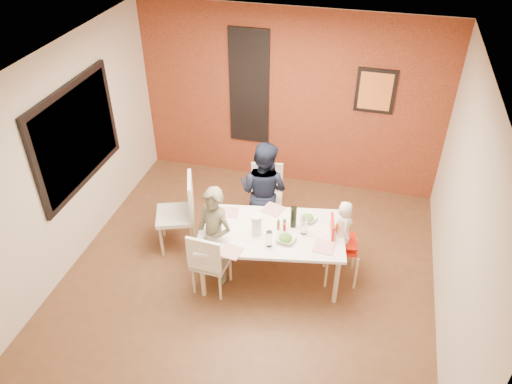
% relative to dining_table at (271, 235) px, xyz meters
% --- Properties ---
extents(ground, '(4.50, 4.50, 0.00)m').
position_rel_dining_table_xyz_m(ground, '(-0.25, -0.04, -0.65)').
color(ground, brown).
rests_on(ground, ground).
extents(ceiling, '(4.50, 4.50, 0.02)m').
position_rel_dining_table_xyz_m(ceiling, '(-0.25, -0.04, 2.05)').
color(ceiling, silver).
rests_on(ceiling, wall_back).
extents(wall_back, '(4.50, 0.02, 2.70)m').
position_rel_dining_table_xyz_m(wall_back, '(-0.25, 2.21, 0.70)').
color(wall_back, beige).
rests_on(wall_back, ground).
extents(wall_front, '(4.50, 0.02, 2.70)m').
position_rel_dining_table_xyz_m(wall_front, '(-0.25, -2.29, 0.70)').
color(wall_front, beige).
rests_on(wall_front, ground).
extents(wall_left, '(0.02, 4.50, 2.70)m').
position_rel_dining_table_xyz_m(wall_left, '(-2.50, -0.04, 0.70)').
color(wall_left, beige).
rests_on(wall_left, ground).
extents(wall_right, '(0.02, 4.50, 2.70)m').
position_rel_dining_table_xyz_m(wall_right, '(2.00, -0.04, 0.70)').
color(wall_right, beige).
rests_on(wall_right, ground).
extents(brick_accent_wall, '(4.50, 0.02, 2.70)m').
position_rel_dining_table_xyz_m(brick_accent_wall, '(-0.25, 2.19, 0.70)').
color(brick_accent_wall, maroon).
rests_on(brick_accent_wall, ground).
extents(picture_window_frame, '(0.05, 1.70, 1.30)m').
position_rel_dining_table_xyz_m(picture_window_frame, '(-2.47, 0.16, 0.90)').
color(picture_window_frame, black).
rests_on(picture_window_frame, wall_left).
extents(picture_window_pane, '(0.02, 1.55, 1.15)m').
position_rel_dining_table_xyz_m(picture_window_pane, '(-2.46, 0.16, 0.90)').
color(picture_window_pane, black).
rests_on(picture_window_pane, wall_left).
extents(glassblock_strip, '(0.55, 0.03, 1.70)m').
position_rel_dining_table_xyz_m(glassblock_strip, '(-0.85, 2.18, 0.85)').
color(glassblock_strip, silver).
rests_on(glassblock_strip, wall_back).
extents(glassblock_surround, '(0.60, 0.03, 1.76)m').
position_rel_dining_table_xyz_m(glassblock_surround, '(-0.85, 2.17, 0.85)').
color(glassblock_surround, black).
rests_on(glassblock_surround, wall_back).
extents(art_print_frame, '(0.54, 0.03, 0.64)m').
position_rel_dining_table_xyz_m(art_print_frame, '(0.95, 2.17, 1.00)').
color(art_print_frame, black).
rests_on(art_print_frame, wall_back).
extents(art_print_canvas, '(0.44, 0.01, 0.54)m').
position_rel_dining_table_xyz_m(art_print_canvas, '(0.95, 2.16, 1.00)').
color(art_print_canvas, orange).
rests_on(art_print_canvas, wall_back).
extents(dining_table, '(1.85, 1.24, 0.71)m').
position_rel_dining_table_xyz_m(dining_table, '(0.00, 0.00, 0.00)').
color(dining_table, white).
rests_on(dining_table, ground).
extents(chair_near, '(0.44, 0.44, 0.89)m').
position_rel_dining_table_xyz_m(chair_near, '(-0.64, -0.45, -0.15)').
color(chair_near, white).
rests_on(chair_near, ground).
extents(chair_far, '(0.50, 0.50, 0.93)m').
position_rel_dining_table_xyz_m(chair_far, '(-0.29, 1.00, -0.13)').
color(chair_far, white).
rests_on(chair_far, ground).
extents(chair_left, '(0.62, 0.62, 1.04)m').
position_rel_dining_table_xyz_m(chair_left, '(-1.24, 0.28, -0.06)').
color(chair_left, silver).
rests_on(chair_left, ground).
extents(high_chair, '(0.44, 0.44, 0.90)m').
position_rel_dining_table_xyz_m(high_chair, '(0.80, 0.16, -0.10)').
color(high_chair, red).
rests_on(high_chair, ground).
extents(child_near, '(0.56, 0.47, 1.33)m').
position_rel_dining_table_xyz_m(child_near, '(-0.63, -0.21, 0.02)').
color(child_near, brown).
rests_on(child_near, ground).
extents(child_far, '(0.81, 0.70, 1.44)m').
position_rel_dining_table_xyz_m(child_far, '(-0.28, 0.75, 0.07)').
color(child_far, black).
rests_on(child_far, ground).
extents(toddler, '(0.28, 0.35, 0.62)m').
position_rel_dining_table_xyz_m(toddler, '(0.82, 0.17, 0.19)').
color(toddler, silver).
rests_on(toddler, high_chair).
extents(plate_near_left, '(0.25, 0.25, 0.01)m').
position_rel_dining_table_xyz_m(plate_near_left, '(-0.35, -0.47, 0.07)').
color(plate_near_left, silver).
rests_on(plate_near_left, dining_table).
extents(plate_far_mid, '(0.30, 0.30, 0.01)m').
position_rel_dining_table_xyz_m(plate_far_mid, '(-0.07, 0.40, 0.07)').
color(plate_far_mid, white).
rests_on(plate_far_mid, dining_table).
extents(plate_near_right, '(0.25, 0.25, 0.01)m').
position_rel_dining_table_xyz_m(plate_near_right, '(0.65, -0.13, 0.07)').
color(plate_near_right, white).
rests_on(plate_near_right, dining_table).
extents(plate_far_left, '(0.24, 0.24, 0.01)m').
position_rel_dining_table_xyz_m(plate_far_left, '(-0.57, 0.22, 0.07)').
color(plate_far_left, white).
rests_on(plate_far_left, dining_table).
extents(salad_bowl_a, '(0.27, 0.27, 0.06)m').
position_rel_dining_table_xyz_m(salad_bowl_a, '(0.20, -0.12, 0.09)').
color(salad_bowl_a, white).
rests_on(salad_bowl_a, dining_table).
extents(salad_bowl_b, '(0.26, 0.26, 0.05)m').
position_rel_dining_table_xyz_m(salad_bowl_b, '(0.38, 0.31, 0.09)').
color(salad_bowl_b, white).
rests_on(salad_bowl_b, dining_table).
extents(wine_bottle, '(0.07, 0.07, 0.28)m').
position_rel_dining_table_xyz_m(wine_bottle, '(0.23, 0.15, 0.20)').
color(wine_bottle, black).
rests_on(wine_bottle, dining_table).
extents(wine_glass_a, '(0.07, 0.07, 0.20)m').
position_rel_dining_table_xyz_m(wine_glass_a, '(0.04, -0.26, 0.17)').
color(wine_glass_a, white).
rests_on(wine_glass_a, dining_table).
extents(wine_glass_b, '(0.08, 0.08, 0.22)m').
position_rel_dining_table_xyz_m(wine_glass_b, '(0.38, 0.05, 0.17)').
color(wine_glass_b, white).
rests_on(wine_glass_b, dining_table).
extents(paper_towel_roll, '(0.11, 0.11, 0.26)m').
position_rel_dining_table_xyz_m(paper_towel_roll, '(-0.15, -0.09, 0.19)').
color(paper_towel_roll, white).
rests_on(paper_towel_roll, dining_table).
extents(condiment_red, '(0.04, 0.04, 0.14)m').
position_rel_dining_table_xyz_m(condiment_red, '(0.16, -0.00, 0.13)').
color(condiment_red, red).
rests_on(condiment_red, dining_table).
extents(condiment_green, '(0.04, 0.04, 0.15)m').
position_rel_dining_table_xyz_m(condiment_green, '(0.14, 0.07, 0.14)').
color(condiment_green, '#326D24').
rests_on(condiment_green, dining_table).
extents(condiment_brown, '(0.04, 0.04, 0.14)m').
position_rel_dining_table_xyz_m(condiment_brown, '(0.08, 0.05, 0.13)').
color(condiment_brown, brown).
rests_on(condiment_brown, dining_table).
extents(sippy_cup, '(0.07, 0.07, 0.12)m').
position_rel_dining_table_xyz_m(sippy_cup, '(0.77, 0.20, 0.12)').
color(sippy_cup, orange).
rests_on(sippy_cup, dining_table).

